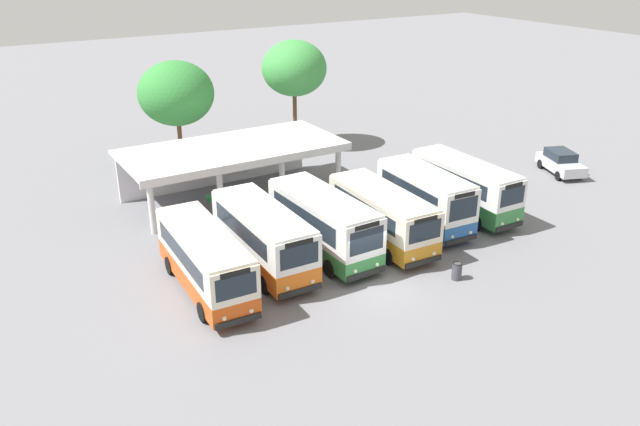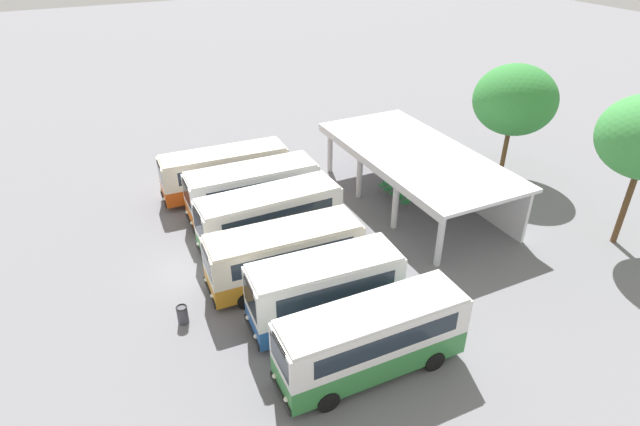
{
  "view_description": "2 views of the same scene",
  "coord_description": "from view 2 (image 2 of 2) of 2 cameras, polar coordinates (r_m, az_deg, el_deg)",
  "views": [
    {
      "loc": [
        -16.07,
        -21.43,
        15.25
      ],
      "look_at": [
        0.48,
        5.77,
        1.58
      ],
      "focal_mm": 35.87,
      "sensor_mm": 36.0,
      "label": 1
    },
    {
      "loc": [
        22.13,
        -3.65,
        16.01
      ],
      "look_at": [
        0.88,
        6.67,
        2.01
      ],
      "focal_mm": 29.02,
      "sensor_mm": 36.0,
      "label": 2
    }
  ],
  "objects": [
    {
      "name": "city_bus_far_end_green",
      "position": [
        20.52,
        5.7,
        -13.52
      ],
      "size": [
        2.37,
        7.71,
        3.18
      ],
      "color": "black",
      "rests_on": "ground"
    },
    {
      "name": "waiting_chair_fifth_seat",
      "position": [
        32.05,
        9.47,
        1.3
      ],
      "size": [
        0.44,
        0.44,
        0.86
      ],
      "color": "slate",
      "rests_on": "ground"
    },
    {
      "name": "terminal_canopy",
      "position": [
        32.3,
        11.4,
        5.65
      ],
      "size": [
        13.61,
        6.39,
        3.4
      ],
      "color": "silver",
      "rests_on": "ground"
    },
    {
      "name": "city_bus_middle_cream",
      "position": [
        27.65,
        -5.59,
        -0.43
      ],
      "size": [
        2.54,
        7.74,
        3.25
      ],
      "color": "black",
      "rests_on": "ground"
    },
    {
      "name": "city_bus_fifth_blue",
      "position": [
        22.53,
        0.5,
        -8.37
      ],
      "size": [
        2.64,
        6.83,
        3.31
      ],
      "color": "black",
      "rests_on": "ground"
    },
    {
      "name": "ground_plane",
      "position": [
        27.56,
        -13.47,
        -5.85
      ],
      "size": [
        180.0,
        180.0,
        0.0
      ],
      "primitive_type": "plane",
      "color": "slate"
    },
    {
      "name": "waiting_chair_end_by_column",
      "position": [
        33.89,
        7.03,
        3.22
      ],
      "size": [
        0.44,
        0.44,
        0.86
      ],
      "color": "slate",
      "rests_on": "ground"
    },
    {
      "name": "waiting_chair_fourth_seat",
      "position": [
        32.49,
        8.81,
        1.8
      ],
      "size": [
        0.44,
        0.44,
        0.86
      ],
      "color": "slate",
      "rests_on": "ground"
    },
    {
      "name": "waiting_chair_middle_seat",
      "position": [
        32.97,
        8.25,
        2.3
      ],
      "size": [
        0.44,
        0.44,
        0.86
      ],
      "color": "slate",
      "rests_on": "ground"
    },
    {
      "name": "waiting_chair_second_from_end",
      "position": [
        33.39,
        7.53,
        2.74
      ],
      "size": [
        0.44,
        0.44,
        0.86
      ],
      "color": "slate",
      "rests_on": "ground"
    },
    {
      "name": "litter_bin_apron",
      "position": [
        24.13,
        -14.92,
        -10.76
      ],
      "size": [
        0.49,
        0.49,
        0.9
      ],
      "color": "#3F3F47",
      "rests_on": "ground"
    },
    {
      "name": "roadside_tree_behind_canopy",
      "position": [
        36.45,
        20.68,
        11.59
      ],
      "size": [
        5.33,
        5.33,
        7.55
      ],
      "color": "brown",
      "rests_on": "ground"
    },
    {
      "name": "city_bus_nearest_orange",
      "position": [
        33.28,
        -10.48,
        4.6
      ],
      "size": [
        2.57,
        8.05,
        3.0
      ],
      "color": "black",
      "rests_on": "ground"
    },
    {
      "name": "city_bus_second_in_row",
      "position": [
        30.52,
        -7.47,
        2.53
      ],
      "size": [
        2.61,
        7.75,
        3.17
      ],
      "color": "black",
      "rests_on": "ground"
    },
    {
      "name": "city_bus_fourth_amber",
      "position": [
        24.91,
        -3.96,
        -4.53
      ],
      "size": [
        2.69,
        7.64,
        3.02
      ],
      "color": "black",
      "rests_on": "ground"
    }
  ]
}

